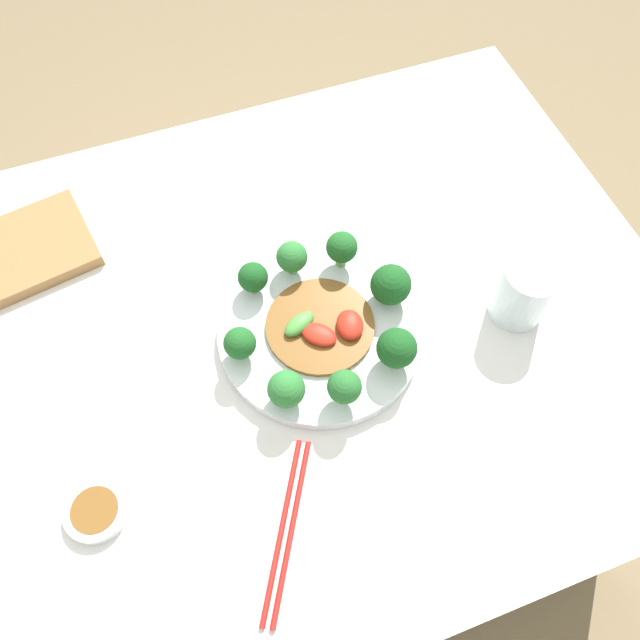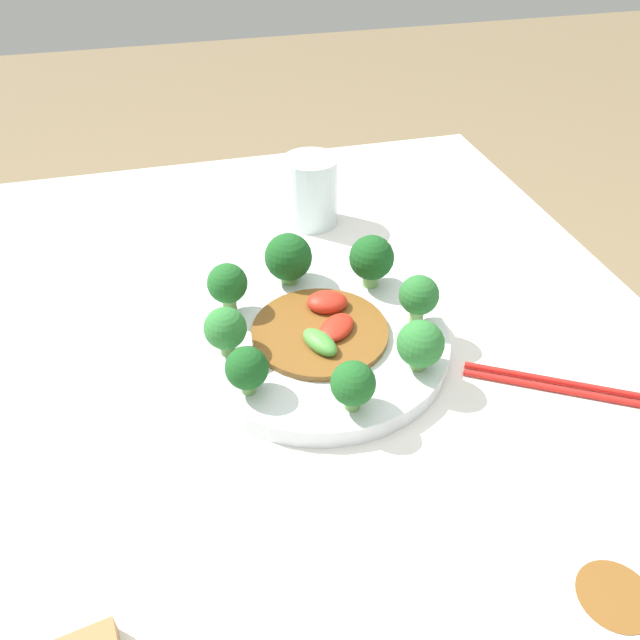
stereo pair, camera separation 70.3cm
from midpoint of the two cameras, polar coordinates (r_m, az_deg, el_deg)
ground_plane at (r=1.36m, az=9.18°, el=-18.53°), size 8.00×8.00×0.00m
table at (r=1.02m, az=12.05°, el=-14.84°), size 1.13×0.87×0.71m
plate at (r=0.70m, az=21.96°, el=-7.84°), size 0.28×0.28×0.02m
broccoli_east at (r=0.72m, az=29.60°, el=-2.60°), size 0.06×0.06×0.06m
broccoli_west at (r=0.62m, az=14.77°, el=-10.38°), size 0.04×0.04×0.05m
broccoli_south at (r=0.64m, az=27.74°, el=-14.79°), size 0.04×0.04×0.06m
broccoli_northwest at (r=0.66m, az=14.64°, el=-1.91°), size 0.04×0.04×0.05m
broccoli_north at (r=0.69m, az=18.66°, el=0.63°), size 0.04×0.04×0.06m
broccoli_northeast at (r=0.71m, az=23.98°, el=1.68°), size 0.05×0.05×0.06m
broccoli_southwest at (r=0.62m, az=21.33°, el=-15.66°), size 0.05×0.05×0.06m
broccoli_southeast at (r=0.69m, az=31.85°, el=-9.81°), size 0.05×0.05×0.07m
stirfry_center at (r=0.68m, az=22.72°, el=-7.49°), size 0.15×0.15×0.02m
drinking_glass at (r=0.83m, az=40.58°, el=-2.92°), size 0.08×0.08×0.10m
chopsticks at (r=0.65m, az=22.84°, el=-30.31°), size 0.13×0.20×0.01m
sauce_dish at (r=0.61m, az=-1.17°, el=-30.56°), size 0.08×0.08×0.02m
cutting_board at (r=0.73m, az=-16.23°, el=0.90°), size 0.27×0.19×0.02m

